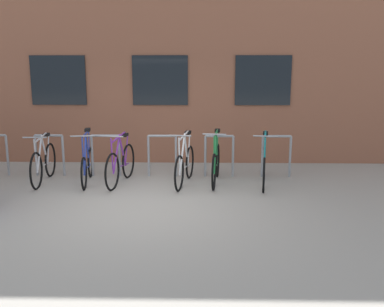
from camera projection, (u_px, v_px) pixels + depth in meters
ground_plane at (144, 204)px, 7.11m from camera, size 42.00×42.00×0.00m
storefront_building at (170, 33)px, 12.98m from camera, size 28.00×7.00×6.61m
bike_rack at (134, 151)px, 8.87m from camera, size 6.63×0.05×0.89m
bicycle_green at (216, 163)px, 8.42m from camera, size 0.44×1.72×1.08m
bicycle_silver at (44, 163)px, 8.45m from camera, size 0.44×1.69×1.01m
bicycle_purple at (121, 164)px, 8.36m from camera, size 0.44×1.67×1.05m
bicycle_white at (185, 165)px, 8.33m from camera, size 0.47×1.65×1.07m
bicycle_blue at (87, 164)px, 8.41m from camera, size 0.44×1.61×1.08m
bicycle_teal at (264, 165)px, 8.28m from camera, size 0.45×1.72×1.07m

